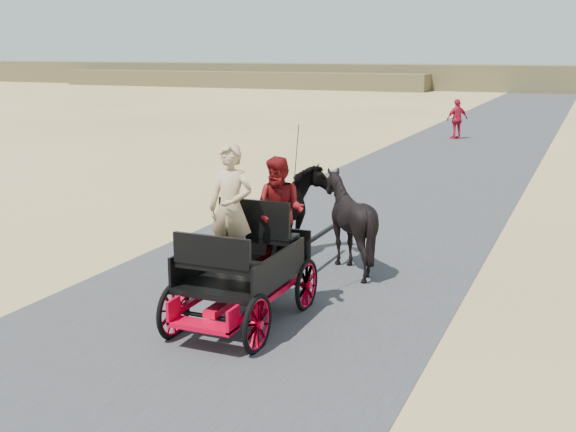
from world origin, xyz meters
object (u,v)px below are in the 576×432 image
at_px(horse_left, 290,216).
at_px(pedestrian, 457,119).
at_px(carriage, 243,297).
at_px(horse_right, 349,222).

xyz_separation_m(horse_left, pedestrian, (-0.63, 19.93, 0.02)).
bearing_deg(carriage, horse_left, 100.39).
bearing_deg(horse_left, carriage, 100.39).
distance_m(carriage, pedestrian, 22.97).
xyz_separation_m(carriage, horse_right, (0.55, 3.00, 0.49)).
bearing_deg(horse_right, pedestrian, -85.03).
height_order(horse_left, pedestrian, pedestrian).
relative_size(carriage, horse_right, 1.41).
bearing_deg(carriage, horse_right, 79.61).
relative_size(horse_left, horse_right, 1.18).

